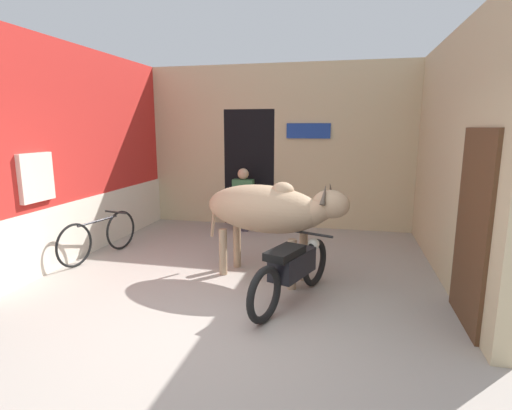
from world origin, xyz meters
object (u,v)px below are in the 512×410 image
(cow, at_px, (268,210))
(bicycle, at_px, (99,236))
(shopkeeper_seated, at_px, (243,198))
(plastic_stool, at_px, (257,219))
(motorcycle_near, at_px, (292,268))

(cow, xyz_separation_m, bicycle, (-2.74, 0.28, -0.61))
(shopkeeper_seated, distance_m, plastic_stool, 0.51)
(cow, xyz_separation_m, motorcycle_near, (0.42, -0.67, -0.53))
(bicycle, bearing_deg, motorcycle_near, -16.79)
(plastic_stool, bearing_deg, shopkeeper_seated, -164.07)
(cow, distance_m, shopkeeper_seated, 2.69)
(plastic_stool, bearing_deg, motorcycle_near, -70.50)
(motorcycle_near, xyz_separation_m, plastic_stool, (-1.14, 3.23, -0.20))
(motorcycle_near, distance_m, bicycle, 3.29)
(cow, xyz_separation_m, plastic_stool, (-0.73, 2.56, -0.73))
(motorcycle_near, bearing_deg, bicycle, 163.21)
(bicycle, bearing_deg, cow, -5.84)
(cow, relative_size, plastic_stool, 5.21)
(shopkeeper_seated, bearing_deg, motorcycle_near, -65.72)
(bicycle, height_order, plastic_stool, bicycle)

